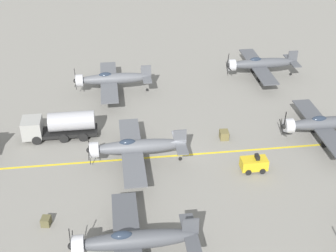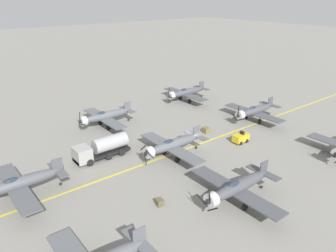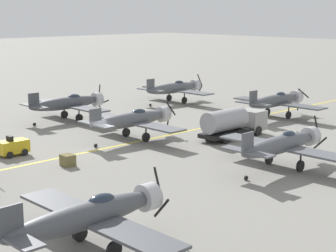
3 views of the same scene
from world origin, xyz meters
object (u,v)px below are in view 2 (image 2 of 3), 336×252
fuel_tanker (102,148)px  supply_crate_mid_lane (206,130)px  airplane_mid_left (238,187)px  airplane_near_right (186,92)px  airplane_near_center (255,111)px  airplane_far_center (19,184)px  airplane_mid_right (105,116)px  supply_crate_by_tanker (160,202)px  airplane_mid_center (173,145)px  tow_tractor (241,138)px

fuel_tanker → supply_crate_mid_lane: bearing=-98.5°
airplane_mid_left → airplane_near_right: 36.80m
airplane_near_center → airplane_near_right: bearing=22.7°
airplane_far_center → airplane_mid_right: bearing=-68.6°
airplane_near_right → supply_crate_by_tanker: 37.47m
airplane_mid_right → fuel_tanker: airplane_mid_right is taller
airplane_mid_center → airplane_near_center: bearing=-71.6°
tow_tractor → supply_crate_mid_lane: bearing=14.3°
airplane_mid_right → tow_tractor: size_ratio=4.62×
airplane_near_center → supply_crate_by_tanker: 30.48m
airplane_near_center → airplane_far_center: 40.47m
fuel_tanker → supply_crate_by_tanker: fuel_tanker is taller
airplane_near_right → airplane_far_center: bearing=121.1°
airplane_mid_center → airplane_mid_left: size_ratio=1.00×
airplane_near_right → airplane_mid_right: bearing=105.3°
airplane_mid_center → airplane_mid_right: size_ratio=1.00×
fuel_tanker → tow_tractor: (-8.79, -19.41, -0.72)m
airplane_mid_right → airplane_far_center: bearing=139.3°
airplane_mid_center → fuel_tanker: size_ratio=1.50×
airplane_near_center → fuel_tanker: airplane_near_center is taller
airplane_mid_right → airplane_far_center: 22.32m
airplane_mid_center → supply_crate_mid_lane: airplane_mid_center is taller
airplane_near_center → supply_crate_mid_lane: airplane_near_center is taller
fuel_tanker → supply_crate_by_tanker: 14.07m
airplane_near_center → airplane_mid_right: size_ratio=1.00×
airplane_mid_right → airplane_near_right: bearing=-71.0°
airplane_mid_right → supply_crate_by_tanker: size_ratio=13.50×
tow_tractor → airplane_near_right: bearing=-18.4°
supply_crate_mid_lane → airplane_near_center: bearing=-98.4°
airplane_far_center → supply_crate_mid_lane: bearing=-103.8°
airplane_mid_left → fuel_tanker: size_ratio=1.50×
airplane_mid_center → supply_crate_mid_lane: (3.47, -9.97, -1.54)m
airplane_mid_left → airplane_near_right: airplane_mid_left is taller
airplane_near_right → fuel_tanker: (-12.19, 26.40, -0.50)m
airplane_mid_center → airplane_mid_left: 12.81m
airplane_near_right → fuel_tanker: airplane_near_right is taller
fuel_tanker → tow_tractor: 21.32m
airplane_mid_right → airplane_near_center: bearing=-109.4°
airplane_mid_center → supply_crate_mid_lane: 10.67m
airplane_mid_left → airplane_mid_right: bearing=12.4°
airplane_near_right → airplane_mid_right: airplane_mid_right is taller
airplane_mid_left → supply_crate_mid_lane: (16.23, -11.12, -1.54)m
airplane_mid_right → tow_tractor: airplane_mid_right is taller
airplane_mid_left → supply_crate_by_tanker: bearing=66.2°
supply_crate_by_tanker → airplane_far_center: bearing=47.5°
airplane_far_center → supply_crate_mid_lane: (0.67, -29.81, -1.54)m
airplane_near_center → airplane_near_right: 16.57m
airplane_near_right → airplane_far_center: (-15.54, 38.37, 0.00)m
fuel_tanker → supply_crate_by_tanker: (-14.02, 0.33, -1.14)m
airplane_near_center → tow_tractor: (-4.53, 9.09, -1.22)m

